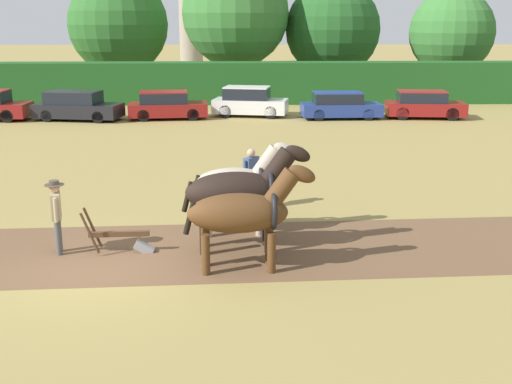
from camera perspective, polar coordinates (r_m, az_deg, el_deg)
The scene contains 18 objects.
ground_plane at distance 14.16m, azimuth -13.62°, elevation -6.60°, with size 240.00×240.00×0.00m, color #998447.
plowed_furrow_strip at distance 15.46m, azimuth -20.70°, elevation -5.29°, with size 33.24×3.91×0.01m, color brown.
hedgerow at distance 40.58m, azimuth -5.93°, elevation 9.62°, with size 71.47×1.98×2.53m, color #1E511E.
tree_center_left at distance 47.63m, azimuth -12.14°, elevation 14.35°, with size 6.99×6.99×8.22m.
tree_center at distance 45.28m, azimuth -1.84°, elevation 15.60°, with size 7.29×7.29×9.13m.
tree_center_right at distance 46.88m, azimuth 6.82°, elevation 14.17°, with size 6.66×6.66×7.73m.
tree_right at distance 48.47m, azimuth 17.02°, elevation 13.40°, with size 5.94×5.94×7.15m.
draft_horse_lead_left at distance 13.31m, azimuth -1.10°, elevation -1.83°, with size 2.82×0.97×2.33m.
draft_horse_lead_right at distance 14.42m, azimuth -1.38°, elevation 0.07°, with size 2.97×1.06×2.51m.
draft_horse_trail_left at distance 15.61m, azimuth -1.61°, elevation 0.71°, with size 2.68×0.99×2.34m.
plow at distance 14.84m, azimuth -11.57°, elevation -4.14°, with size 1.61×0.48×1.13m.
farmer_at_plow at distance 14.97m, azimuth -17.32°, elevation -1.63°, with size 0.43×0.65×1.70m.
farmer_beside_team at distance 17.72m, azimuth -0.44°, elevation 1.62°, with size 0.46×0.56×1.70m.
parked_car_center at distance 34.89m, azimuth -15.64°, elevation 7.34°, with size 4.71×2.54×1.51m.
parked_car_center_right at distance 34.41m, azimuth -7.94°, elevation 7.62°, with size 4.25×2.24×1.45m.
parked_car_right at distance 35.03m, azimuth -0.60°, elevation 8.00°, with size 4.22×2.51×1.59m.
parked_car_far_right at distance 34.45m, azimuth 7.47°, elevation 7.61°, with size 4.23×1.85×1.41m.
parked_car_end_right at distance 35.46m, azimuth 14.71°, elevation 7.50°, with size 4.27×2.24×1.45m.
Camera 1 is at (2.93, -12.86, 5.15)m, focal length 45.00 mm.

